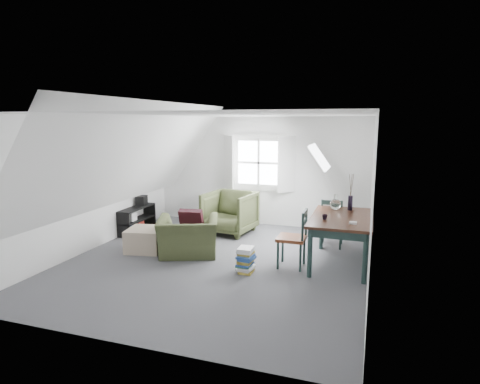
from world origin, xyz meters
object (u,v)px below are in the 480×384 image
(armchair_far, at_px, (230,233))
(magazine_stack, at_px, (246,260))
(media_shelf, at_px, (135,221))
(ottoman, at_px, (146,239))
(armchair_near, at_px, (189,255))
(dining_chair_near, at_px, (294,237))
(dining_table, at_px, (342,223))
(dining_chair_far, at_px, (332,222))

(armchair_far, xyz_separation_m, magazine_stack, (1.02, -2.08, 0.20))
(media_shelf, height_order, magazine_stack, media_shelf)
(ottoman, height_order, magazine_stack, ottoman)
(armchair_near, relative_size, dining_chair_near, 1.08)
(armchair_near, height_order, dining_table, dining_table)
(armchair_far, xyz_separation_m, ottoman, (-1.09, -1.63, 0.21))
(armchair_near, bearing_deg, media_shelf, -51.07)
(armchair_near, distance_m, dining_chair_near, 1.99)
(armchair_far, height_order, dining_chair_near, dining_chair_near)
(ottoman, xyz_separation_m, dining_chair_near, (2.79, 0.02, 0.29))
(dining_table, height_order, media_shelf, dining_table)
(dining_chair_near, bearing_deg, dining_table, 134.27)
(armchair_near, distance_m, dining_table, 2.78)
(armchair_far, bearing_deg, media_shelf, -155.08)
(armchair_far, xyz_separation_m, media_shelf, (-1.99, -0.58, 0.25))
(dining_table, xyz_separation_m, magazine_stack, (-1.41, -0.85, -0.52))
(armchair_far, relative_size, dining_chair_near, 1.02)
(dining_table, bearing_deg, armchair_near, -169.33)
(ottoman, height_order, dining_chair_near, dining_chair_near)
(ottoman, bearing_deg, magazine_stack, -12.19)
(armchair_far, bearing_deg, dining_chair_far, 1.28)
(dining_chair_far, relative_size, magazine_stack, 2.35)
(ottoman, distance_m, media_shelf, 1.38)
(dining_chair_near, bearing_deg, media_shelf, -88.73)
(dining_table, bearing_deg, ottoman, -170.80)
(ottoman, xyz_separation_m, magazine_stack, (2.11, -0.46, -0.01))
(dining_chair_far, xyz_separation_m, media_shelf, (-4.18, -0.29, -0.25))
(dining_chair_far, height_order, magazine_stack, dining_chair_far)
(dining_chair_near, xyz_separation_m, magazine_stack, (-0.68, -0.47, -0.31))
(armchair_far, distance_m, ottoman, 1.97)
(armchair_near, xyz_separation_m, armchair_far, (0.23, 1.60, 0.00))
(dining_chair_far, height_order, dining_chair_near, dining_chair_near)
(dining_table, bearing_deg, dining_chair_near, -149.82)
(media_shelf, bearing_deg, magazine_stack, -27.60)
(ottoman, height_order, media_shelf, media_shelf)
(ottoman, xyz_separation_m, media_shelf, (-0.90, 1.05, 0.04))
(ottoman, xyz_separation_m, dining_table, (3.52, 0.40, 0.51))
(armchair_far, xyz_separation_m, dining_table, (2.43, -1.23, 0.72))
(dining_table, bearing_deg, magazine_stack, -146.15)
(ottoman, relative_size, dining_chair_far, 0.67)
(media_shelf, distance_m, magazine_stack, 3.36)
(armchair_far, height_order, magazine_stack, armchair_far)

